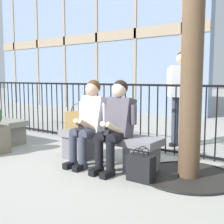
# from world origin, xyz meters

# --- Properties ---
(ground_plane) EXTENTS (60.00, 60.00, 0.00)m
(ground_plane) POSITION_xyz_m (0.00, 0.00, 0.00)
(ground_plane) COLOR #9E9B93
(stone_bench) EXTENTS (1.60, 0.44, 0.45)m
(stone_bench) POSITION_xyz_m (0.00, 0.00, 0.27)
(stone_bench) COLOR slate
(stone_bench) RESTS_ON ground
(seated_person_with_phone) EXTENTS (0.52, 0.66, 1.21)m
(seated_person_with_phone) POSITION_xyz_m (-0.23, -0.13, 0.65)
(seated_person_with_phone) COLOR #383D4C
(seated_person_with_phone) RESTS_ON ground
(seated_person_companion) EXTENTS (0.52, 0.66, 1.21)m
(seated_person_companion) POSITION_xyz_m (0.23, -0.13, 0.65)
(seated_person_companion) COLOR black
(seated_person_companion) RESTS_ON ground
(handbag_on_bench) EXTENTS (0.37, 0.18, 0.40)m
(handbag_on_bench) POSITION_xyz_m (-0.58, -0.01, 0.59)
(handbag_on_bench) COLOR olive
(handbag_on_bench) RESTS_ON stone_bench
(shopping_bag) EXTENTS (0.32, 0.16, 0.42)m
(shopping_bag) POSITION_xyz_m (0.73, -0.31, 0.17)
(shopping_bag) COLOR black
(shopping_bag) RESTS_ON ground
(bystander_at_railing) EXTENTS (0.55, 0.39, 1.71)m
(bystander_at_railing) POSITION_xyz_m (0.39, 1.67, 1.00)
(bystander_at_railing) COLOR #383D4C
(bystander_at_railing) RESTS_ON ground
(plaza_railing) EXTENTS (8.84, 0.04, 1.14)m
(plaza_railing) POSITION_xyz_m (0.00, 1.05, 0.58)
(plaza_railing) COLOR black
(plaza_railing) RESTS_ON ground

